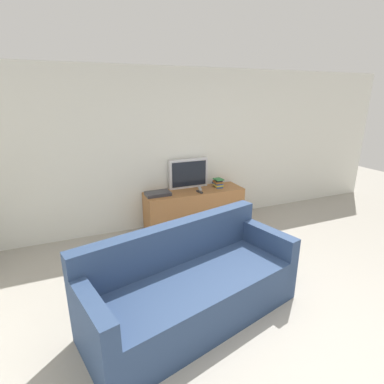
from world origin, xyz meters
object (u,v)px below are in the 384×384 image
(tv_stand, at_px, (194,208))
(couch, at_px, (192,289))
(television, at_px, (188,173))
(remote_secondary, at_px, (200,192))
(set_top_box, at_px, (158,194))
(remote_on_stand, at_px, (200,189))
(book_stack, at_px, (218,183))

(tv_stand, relative_size, couch, 0.73)
(television, bearing_deg, remote_secondary, -80.46)
(remote_secondary, bearing_deg, set_top_box, 168.42)
(television, bearing_deg, tv_stand, -83.01)
(couch, bearing_deg, television, 54.52)
(couch, distance_m, remote_on_stand, 2.34)
(couch, xyz_separation_m, remote_on_stand, (1.03, 2.08, 0.34))
(couch, bearing_deg, remote_secondary, 49.67)
(tv_stand, distance_m, remote_secondary, 0.36)
(remote_secondary, bearing_deg, book_stack, 21.01)
(remote_on_stand, distance_m, remote_secondary, 0.19)
(couch, distance_m, remote_secondary, 2.16)
(book_stack, bearing_deg, remote_on_stand, 179.02)
(couch, relative_size, set_top_box, 5.87)
(tv_stand, height_order, television, television)
(couch, bearing_deg, remote_on_stand, 49.71)
(tv_stand, xyz_separation_m, remote_secondary, (0.03, -0.14, 0.33))
(remote_on_stand, relative_size, set_top_box, 0.51)
(remote_on_stand, bearing_deg, book_stack, -0.98)
(television, height_order, set_top_box, television)
(remote_secondary, bearing_deg, television, 99.54)
(set_top_box, bearing_deg, tv_stand, -0.09)
(set_top_box, bearing_deg, remote_on_stand, 2.42)
(book_stack, height_order, remote_on_stand, book_stack)
(tv_stand, xyz_separation_m, remote_on_stand, (0.11, 0.03, 0.33))
(tv_stand, relative_size, remote_on_stand, 8.38)
(television, height_order, remote_secondary, television)
(tv_stand, distance_m, remote_on_stand, 0.35)
(set_top_box, bearing_deg, book_stack, 1.36)
(tv_stand, relative_size, book_stack, 7.71)
(couch, bearing_deg, set_top_box, 68.41)
(book_stack, relative_size, remote_secondary, 1.45)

